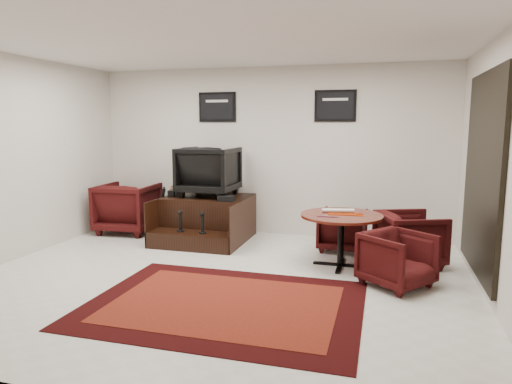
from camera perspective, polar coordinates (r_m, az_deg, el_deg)
ground at (r=5.63m, az=-4.86°, el=-10.87°), size 6.00×6.00×0.00m
room_shell at (r=5.30m, az=-0.46°, el=7.65°), size 6.02×5.02×2.81m
area_rug at (r=4.91m, az=-3.95°, el=-13.76°), size 2.82×2.12×0.01m
shine_podium at (r=7.47m, az=-6.21°, el=-3.46°), size 1.35×1.39×0.70m
shine_chair at (r=7.48m, az=-5.91°, el=2.93°), size 0.88×0.82×0.89m
shoes_pair at (r=7.57m, az=-9.92°, el=-0.10°), size 0.27×0.32×0.10m
polish_kit at (r=6.97m, az=-3.73°, el=-0.80°), size 0.24×0.17×0.08m
umbrella_black at (r=7.63m, az=-12.21°, el=-2.39°), size 0.33×0.12×0.89m
umbrella_hooked at (r=7.74m, az=-12.06°, el=-2.43°), size 0.31×0.12×0.84m
armchair_side at (r=8.20m, az=-15.71°, el=-1.61°), size 0.96×0.91×0.94m
meeting_table at (r=6.07m, az=10.63°, el=-3.57°), size 1.06×1.06×0.70m
table_chair_back at (r=6.90m, az=10.78°, el=-4.43°), size 0.70×0.66×0.67m
table_chair_window at (r=6.42m, az=18.71°, el=-5.21°), size 0.94×0.96×0.78m
table_chair_corner at (r=5.54m, az=17.25°, el=-7.74°), size 0.92×0.93×0.70m
paper_roll at (r=6.18m, az=10.22°, el=-2.28°), size 0.42×0.13×0.05m
table_clutter at (r=6.02m, az=10.80°, el=-2.77°), size 0.57×0.36×0.01m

